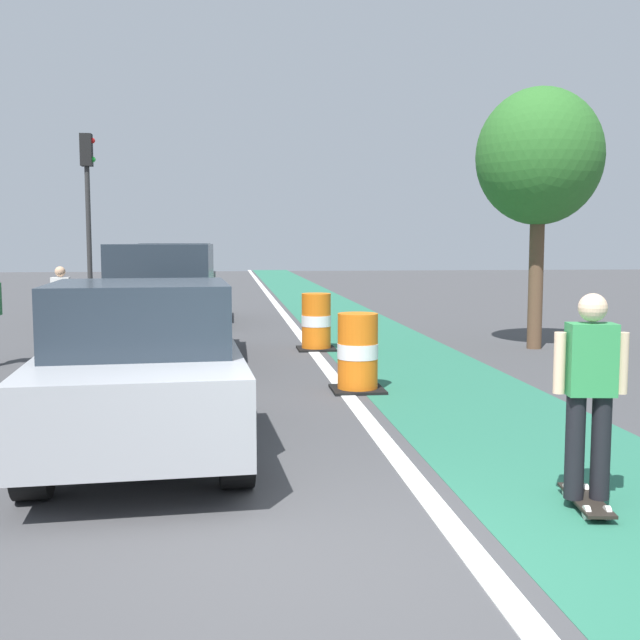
% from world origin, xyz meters
% --- Properties ---
extents(ground_plane, '(100.00, 100.00, 0.00)m').
position_xyz_m(ground_plane, '(0.00, 0.00, 0.00)').
color(ground_plane, '#424244').
extents(bike_lane_strip, '(2.50, 80.00, 0.01)m').
position_xyz_m(bike_lane_strip, '(2.40, 12.00, 0.00)').
color(bike_lane_strip, '#286B51').
rests_on(bike_lane_strip, ground).
extents(lane_divider_stripe, '(0.20, 80.00, 0.01)m').
position_xyz_m(lane_divider_stripe, '(0.90, 12.00, 0.01)').
color(lane_divider_stripe, silver).
rests_on(lane_divider_stripe, ground).
extents(skateboarder_on_lane, '(0.57, 0.82, 1.69)m').
position_xyz_m(skateboarder_on_lane, '(2.06, 0.73, 0.91)').
color(skateboarder_on_lane, black).
rests_on(skateboarder_on_lane, ground).
extents(parked_sedan_nearest, '(2.11, 4.20, 1.70)m').
position_xyz_m(parked_sedan_nearest, '(-1.54, 2.75, 0.83)').
color(parked_sedan_nearest, '#9EA0A5').
rests_on(parked_sedan_nearest, ground).
extents(parked_suv_second, '(1.96, 4.62, 2.04)m').
position_xyz_m(parked_suv_second, '(-1.79, 8.66, 1.04)').
color(parked_suv_second, black).
rests_on(parked_suv_second, ground).
extents(parked_suv_third, '(1.94, 4.61, 2.04)m').
position_xyz_m(parked_suv_third, '(-1.97, 15.30, 1.04)').
color(parked_suv_third, black).
rests_on(parked_suv_third, ground).
extents(traffic_barrel_front, '(0.73, 0.73, 1.09)m').
position_xyz_m(traffic_barrel_front, '(1.09, 5.67, 0.53)').
color(traffic_barrel_front, orange).
rests_on(traffic_barrel_front, ground).
extents(traffic_barrel_mid, '(0.73, 0.73, 1.09)m').
position_xyz_m(traffic_barrel_mid, '(0.99, 9.85, 0.53)').
color(traffic_barrel_mid, orange).
rests_on(traffic_barrel_mid, ground).
extents(traffic_light_corner, '(0.41, 0.32, 5.10)m').
position_xyz_m(traffic_light_corner, '(-4.59, 17.87, 3.50)').
color(traffic_light_corner, '#2D2D2D').
rests_on(traffic_light_corner, ground).
extents(pedestrian_crossing, '(0.34, 0.20, 1.61)m').
position_xyz_m(pedestrian_crossing, '(-3.88, 10.44, 0.86)').
color(pedestrian_crossing, '#33333D').
rests_on(pedestrian_crossing, ground).
extents(street_tree_sidewalk, '(2.40, 2.40, 5.00)m').
position_xyz_m(street_tree_sidewalk, '(5.24, 9.51, 3.67)').
color(street_tree_sidewalk, brown).
rests_on(street_tree_sidewalk, ground).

